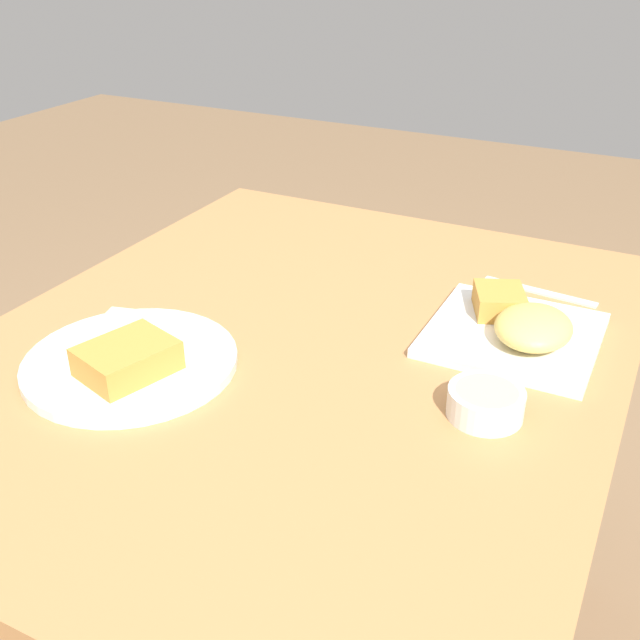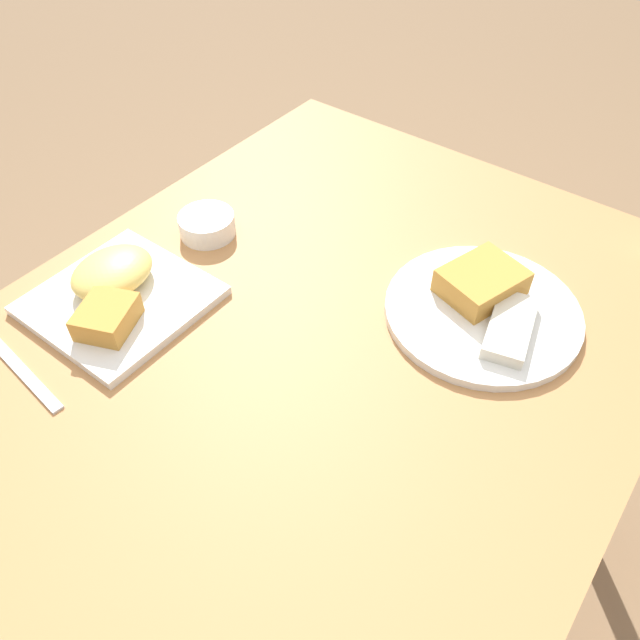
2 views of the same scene
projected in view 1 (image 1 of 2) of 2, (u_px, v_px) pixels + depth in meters
dining_table at (300, 389)px, 1.12m from camera, size 1.09×0.89×0.75m
plate_square_near at (519, 327)px, 1.07m from camera, size 0.24×0.24×0.06m
plate_oval_far at (128, 359)px, 1.00m from camera, size 0.29×0.29×0.05m
sauce_ramekin at (486, 402)px, 0.91m from camera, size 0.09×0.09×0.04m
butter_knife at (539, 292)px, 1.21m from camera, size 0.04×0.19×0.00m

